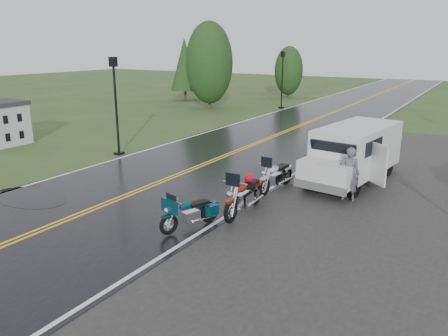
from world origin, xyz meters
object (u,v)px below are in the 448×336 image
(motorcycle_silver, at_px, (265,179))
(motorcycle_teal, at_px, (168,217))
(motorcycle_red, at_px, (231,201))
(person_at_van, at_px, (349,175))
(lamp_post_far_left, at_px, (282,80))
(van_white, at_px, (311,160))
(lamp_post_near_left, at_px, (116,106))

(motorcycle_silver, bearing_deg, motorcycle_teal, -97.70)
(motorcycle_red, distance_m, motorcycle_silver, 2.55)
(motorcycle_teal, height_order, motorcycle_silver, motorcycle_silver)
(person_at_van, bearing_deg, lamp_post_far_left, -68.61)
(motorcycle_red, distance_m, lamp_post_far_left, 24.06)
(motorcycle_red, relative_size, van_white, 0.45)
(motorcycle_silver, bearing_deg, van_white, 65.49)
(lamp_post_far_left, bearing_deg, person_at_van, -60.15)
(van_white, xyz_separation_m, person_at_van, (1.52, -0.57, -0.16))
(motorcycle_teal, bearing_deg, van_white, 91.38)
(person_at_van, xyz_separation_m, lamp_post_far_left, (-10.76, 18.74, 1.36))
(van_white, bearing_deg, motorcycle_teal, -99.17)
(motorcycle_silver, xyz_separation_m, lamp_post_near_left, (-8.43, 1.90, 1.58))
(person_at_van, bearing_deg, van_white, -29.02)
(motorcycle_teal, distance_m, lamp_post_far_left, 25.17)
(motorcycle_silver, xyz_separation_m, person_at_van, (2.43, 1.16, 0.23))
(lamp_post_far_left, bearing_deg, lamp_post_near_left, -90.33)
(motorcycle_silver, relative_size, lamp_post_far_left, 0.49)
(motorcycle_red, height_order, person_at_van, person_at_van)
(lamp_post_far_left, bearing_deg, motorcycle_teal, -72.54)
(motorcycle_red, xyz_separation_m, lamp_post_far_left, (-8.53, 22.44, 1.53))
(motorcycle_teal, bearing_deg, lamp_post_near_left, 159.86)
(motorcycle_teal, xyz_separation_m, van_white, (1.70, 5.78, 0.48))
(motorcycle_silver, distance_m, lamp_post_near_left, 8.78)
(van_white, bearing_deg, person_at_van, -13.30)
(lamp_post_far_left, bearing_deg, motorcycle_red, -69.18)
(motorcycle_silver, distance_m, van_white, 2.00)
(motorcycle_teal, relative_size, person_at_van, 1.07)
(motorcycle_teal, bearing_deg, motorcycle_red, 74.42)
(van_white, bearing_deg, lamp_post_near_left, -173.78)
(van_white, height_order, person_at_van, van_white)
(motorcycle_teal, distance_m, motorcycle_silver, 4.13)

